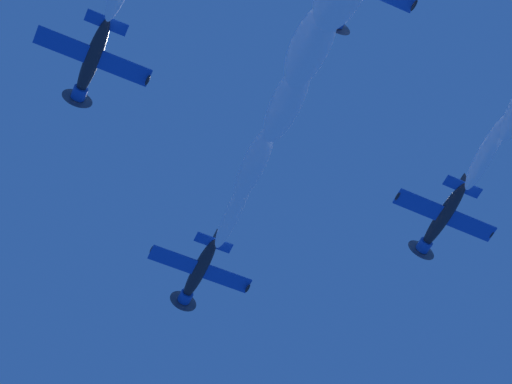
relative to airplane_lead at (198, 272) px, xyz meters
name	(u,v)px	position (x,y,z in m)	size (l,w,h in m)	color
airplane_lead	(198,272)	(0.00, 0.00, 0.00)	(7.30, 7.91, 2.41)	#232328
airplane_left_wingman	(92,61)	(-18.06, 5.49, -0.83)	(7.31, 7.90, 2.45)	#232328
airplane_right_wingman	(442,219)	(-3.28, -18.92, 0.04)	(7.27, 7.91, 2.26)	#232328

